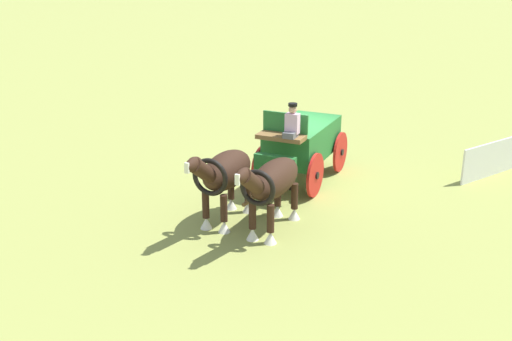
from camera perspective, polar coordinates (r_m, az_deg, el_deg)
name	(u,v)px	position (r m, az deg, el deg)	size (l,w,h in m)	color
ground_plane	(302,179)	(18.33, 4.40, -0.79)	(220.00, 220.00, 0.00)	olive
show_wagon	(301,143)	(17.82, 4.35, 2.67)	(5.80, 3.05, 2.76)	#236B2D
draft_horse_near	(272,182)	(14.32, 1.55, -1.15)	(3.11, 1.68, 2.15)	#331E14
draft_horse_off	(224,174)	(14.85, -3.04, -0.30)	(2.90, 1.62, 2.18)	#331E14
sponsor_banner	(495,158)	(19.88, 21.91, 1.12)	(3.20, 0.06, 1.10)	silver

